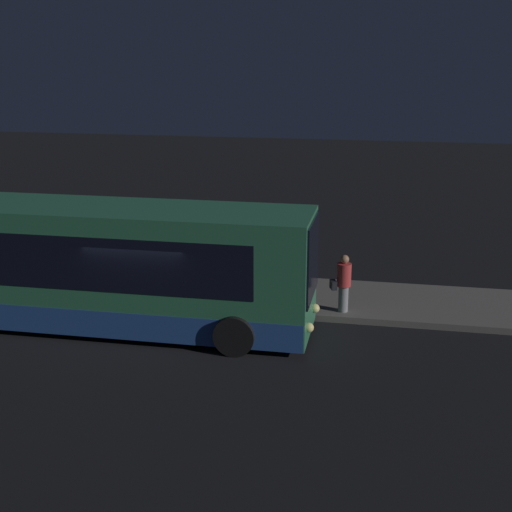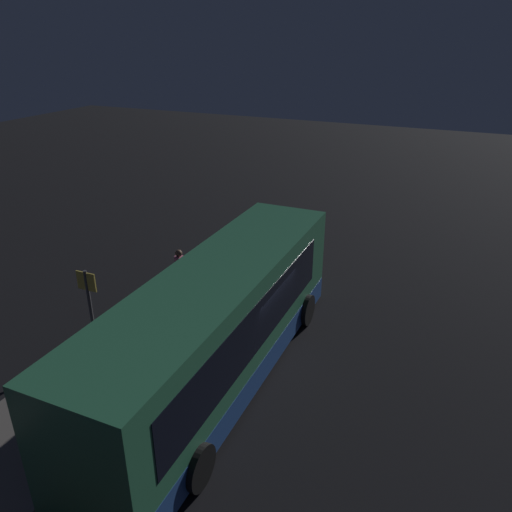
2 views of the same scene
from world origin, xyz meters
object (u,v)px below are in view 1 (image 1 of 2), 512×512
object	(u,v)px
suitcase	(148,290)
sign_post	(155,228)
passenger_waiting	(343,282)
passenger_with_bags	(167,271)
bus_lead	(108,268)
passenger_boarding	(262,258)

from	to	relation	value
suitcase	sign_post	size ratio (longest dim) A/B	0.36
passenger_waiting	passenger_with_bags	distance (m)	4.96
bus_lead	passenger_waiting	distance (m)	6.24
passenger_boarding	passenger_waiting	world-z (taller)	passenger_boarding
passenger_waiting	passenger_with_bags	size ratio (longest dim) A/B	1.00
passenger_boarding	suitcase	size ratio (longest dim) A/B	1.96
passenger_boarding	passenger_with_bags	world-z (taller)	passenger_boarding
passenger_waiting	suitcase	size ratio (longest dim) A/B	1.89
passenger_waiting	suitcase	world-z (taller)	passenger_waiting
bus_lead	passenger_boarding	world-z (taller)	bus_lead
passenger_boarding	suitcase	world-z (taller)	passenger_boarding
passenger_waiting	sign_post	distance (m)	6.52
passenger_boarding	bus_lead	bearing A→B (deg)	-153.36
passenger_with_bags	suitcase	xyz separation A→B (m)	(-0.50, -0.22, -0.55)
passenger_boarding	passenger_with_bags	distance (m)	2.90
passenger_waiting	sign_post	size ratio (longest dim) A/B	0.69
passenger_with_bags	sign_post	world-z (taller)	sign_post
bus_lead	passenger_boarding	size ratio (longest dim) A/B	6.47
suitcase	passenger_waiting	bearing A→B (deg)	2.00
bus_lead	sign_post	xyz separation A→B (m)	(-0.10, 4.08, 0.04)
bus_lead	passenger_with_bags	bearing A→B (deg)	60.65
bus_lead	sign_post	size ratio (longest dim) A/B	4.61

